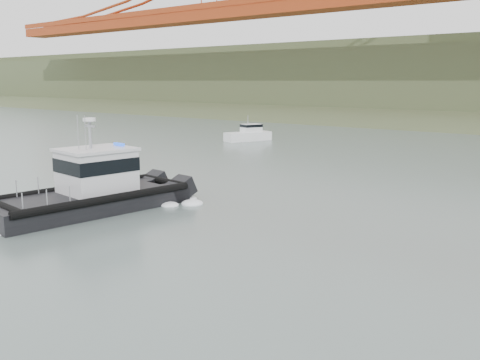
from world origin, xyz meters
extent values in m
plane|color=slate|center=(0.00, 0.00, 0.00)|extent=(400.00, 400.00, 0.00)
cube|color=black|center=(-8.46, 4.73, 0.48)|extent=(2.84, 12.54, 1.36)
cube|color=black|center=(-5.42, 4.39, 0.48)|extent=(2.84, 12.54, 1.36)
cube|color=black|center=(-7.00, 3.99, 1.02)|extent=(5.69, 11.19, 0.28)
cube|color=silver|center=(-6.88, 5.12, 2.46)|extent=(3.83, 4.43, 2.60)
cube|color=black|center=(-6.88, 5.12, 2.92)|extent=(3.90, 4.50, 0.85)
cube|color=silver|center=(-6.88, 5.12, 3.85)|extent=(4.08, 4.68, 0.18)
cylinder|color=#95979D|center=(-6.92, 4.78, 4.78)|extent=(0.18, 0.18, 2.04)
cylinder|color=white|center=(-6.92, 4.78, 5.74)|extent=(0.79, 0.79, 0.20)
cube|color=white|center=(-24.05, 42.65, 0.54)|extent=(4.29, 6.86, 1.30)
cube|color=white|center=(-23.86, 43.16, 1.63)|extent=(2.53, 3.04, 1.30)
cube|color=black|center=(-23.86, 43.16, 2.06)|extent=(2.60, 3.11, 0.38)
cylinder|color=#95979D|center=(-24.05, 42.65, 2.82)|extent=(0.09, 0.09, 1.30)
camera|label=1|loc=(20.97, -15.12, 8.06)|focal=40.00mm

